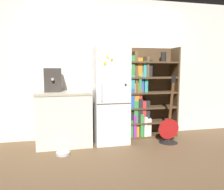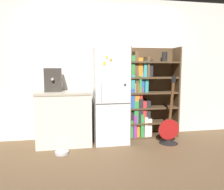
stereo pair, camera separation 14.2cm
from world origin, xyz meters
The scene contains 8 objects.
ground_plane centered at (0.00, 0.00, 0.00)m, with size 16.00×16.00×0.00m, color brown.
wall_back centered at (0.00, 0.47, 1.30)m, with size 8.00×0.05×2.60m.
refrigerator centered at (0.00, 0.14, 0.84)m, with size 0.59×0.64×1.67m.
bookshelf centered at (0.69, 0.30, 0.77)m, with size 0.98×0.35×1.70m.
kitchen_counter centered at (-0.80, 0.15, 0.46)m, with size 0.92×0.63×0.92m.
espresso_machine centered at (-0.98, 0.19, 1.11)m, with size 0.28×0.34×0.39m.
guitar centered at (0.99, -0.17, 0.17)m, with size 0.37×0.33×1.18m.
pet_bowl centered at (-0.84, -0.33, 0.02)m, with size 0.21×0.21×0.04m.
Camera 2 is at (-0.66, -3.64, 1.30)m, focal length 35.00 mm.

